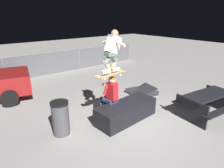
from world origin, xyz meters
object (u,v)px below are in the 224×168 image
Objects in this scene: ledge_box_main at (126,111)px; trash_bin at (61,118)px; picnic_table_back at (207,101)px; skater_airborne at (112,49)px; person_sitting_on_ledge at (110,95)px; kicker_ramp at (142,93)px; skateboard at (111,74)px.

ledge_box_main is 1.96m from trash_bin.
picnic_table_back is at bearing -32.85° from ledge_box_main.
skater_airborne reaches higher than trash_bin.
skater_airborne reaches higher than person_sitting_on_ledge.
skater_airborne is 3.24m from kicker_ramp.
kicker_ramp is 1.20× the size of trash_bin.
skateboard is 1.09× the size of trash_bin.
skateboard is (-0.13, -0.23, 0.71)m from person_sitting_on_ledge.
person_sitting_on_ledge is 1.22× the size of kicker_ramp.
ledge_box_main is 1.76× the size of kicker_ramp.
kicker_ramp is at bearing 22.04° from skater_airborne.
person_sitting_on_ledge reaches higher than ledge_box_main.
person_sitting_on_ledge is 1.34× the size of skateboard.
trash_bin reaches higher than kicker_ramp.
skateboard is 0.69m from skater_airborne.
ledge_box_main is 2.11× the size of trash_bin.
person_sitting_on_ledge is at bearing 71.75° from skater_airborne.
ledge_box_main is at bearing -22.13° from skateboard.
skateboard is 1.78m from trash_bin.
ledge_box_main is 1.07× the size of picnic_table_back.
trash_bin is (-1.55, 0.12, -0.31)m from person_sitting_on_ledge.
picnic_table_back is 1.97× the size of trash_bin.
skateboard is 3.20m from picnic_table_back.
skateboard is at bearing -158.40° from kicker_ramp.
person_sitting_on_ledge is 1.42m from skater_airborne.
kicker_ramp is (2.28, 0.92, -2.11)m from skater_airborne.
skater_airborne is at bearing 2.24° from skateboard.
person_sitting_on_ledge is 1.47× the size of trash_bin.
ledge_box_main is 1.44× the size of person_sitting_on_ledge.
skater_airborne is 2.28m from trash_bin.
skateboard is (-0.45, 0.18, 1.22)m from ledge_box_main.
ledge_box_main is 1.96m from skater_airborne.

